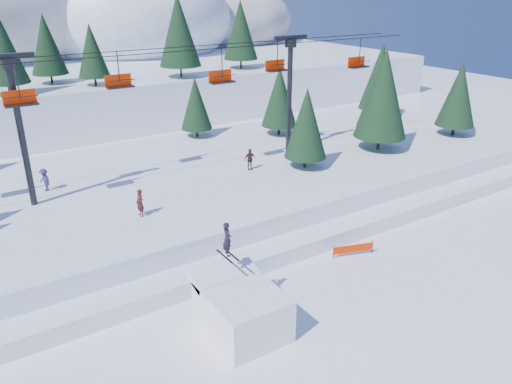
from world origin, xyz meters
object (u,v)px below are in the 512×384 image
chairlift (173,90)px  banner_near (353,249)px  jump_kicker (241,308)px  banner_far (331,228)px

chairlift → banner_near: 17.87m
jump_kicker → banner_far: (10.99, 5.60, -0.79)m
jump_kicker → banner_far: size_ratio=1.99×
banner_near → banner_far: 3.16m
jump_kicker → banner_near: 10.57m
chairlift → banner_near: chairlift is taller
banner_near → chairlift: bearing=112.6°
chairlift → banner_far: bearing=-59.3°
jump_kicker → chairlift: (4.26, 16.90, 7.99)m
chairlift → banner_far: chairlift is taller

